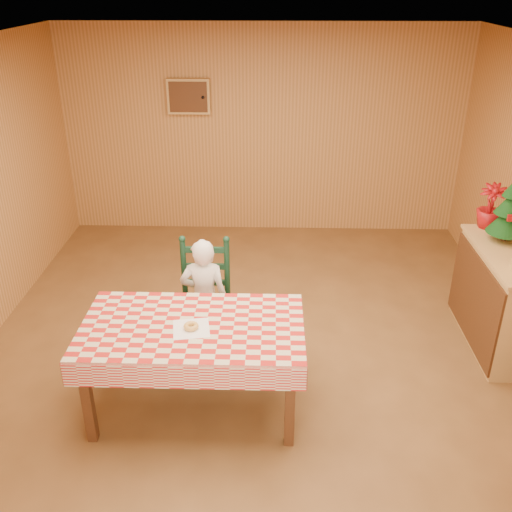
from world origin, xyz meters
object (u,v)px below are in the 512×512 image
Objects in this scene: shelf_unit at (502,299)px; ladder_chair at (205,301)px; dining_table at (193,334)px; christmas_tree at (509,211)px; seated_child at (204,299)px.

ladder_chair is at bearing -176.16° from shelf_unit.
dining_table is at bearing -90.00° from ladder_chair.
shelf_unit is at bearing 3.84° from ladder_chair.
dining_table is 2.84m from shelf_unit.
christmas_tree is at bearing 88.02° from shelf_unit.
seated_child is 0.91× the size of shelf_unit.
christmas_tree is (2.67, 0.48, 0.65)m from seated_child.
shelf_unit is at bearing -174.94° from seated_child.
christmas_tree reaches higher than shelf_unit.
christmas_tree is (2.67, 1.21, 0.52)m from dining_table.
christmas_tree is at bearing 9.13° from ladder_chair.
ladder_chair is 1.74× the size of christmas_tree.
ladder_chair is at bearing -170.87° from christmas_tree.
dining_table is 1.53× the size of ladder_chair.
dining_table is at bearing -155.49° from christmas_tree.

